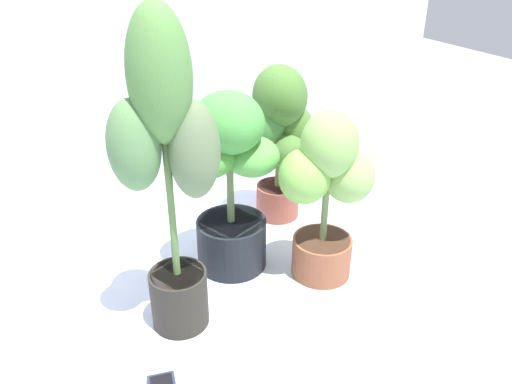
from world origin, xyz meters
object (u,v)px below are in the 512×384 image
potted_plant_back_right (279,131)px  potted_plant_front_right (326,189)px  potted_plant_front_left (168,163)px  potted_plant_center (229,178)px

potted_plant_back_right → potted_plant_front_right: (-0.06, -0.46, -0.06)m
potted_plant_back_right → potted_plant_front_left: (-0.64, -0.48, 0.18)m
potted_plant_front_right → potted_plant_center: 0.36m
potted_plant_back_right → potted_plant_front_right: potted_plant_back_right is taller
potted_plant_front_right → potted_plant_front_left: size_ratio=0.63×
potted_plant_center → potted_plant_front_left: size_ratio=0.68×
potted_plant_front_left → potted_plant_center: bearing=38.4°
potted_plant_front_right → potted_plant_center: (-0.29, 0.21, 0.02)m
potted_plant_back_right → potted_plant_center: potted_plant_center is taller
potted_plant_front_right → potted_plant_back_right: bearing=82.5°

